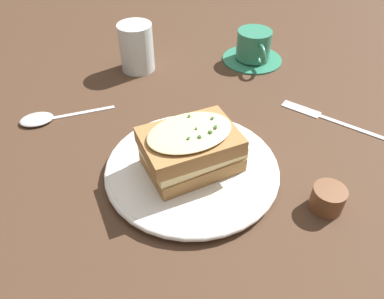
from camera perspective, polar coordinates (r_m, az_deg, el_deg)
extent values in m
plane|color=#473021|center=(0.59, 2.35, -3.95)|extent=(2.40, 2.40, 0.00)
cylinder|color=white|center=(0.59, 0.00, -3.05)|extent=(0.26, 0.26, 0.02)
torus|color=white|center=(0.58, 0.00, -2.81)|extent=(0.27, 0.27, 0.01)
cube|color=#A37542|center=(0.57, 0.00, -1.56)|extent=(0.16, 0.14, 0.02)
cube|color=#EFDB93|center=(0.56, 0.00, 0.10)|extent=(0.16, 0.13, 0.02)
cube|color=#A37542|center=(0.54, -0.38, 1.54)|extent=(0.16, 0.13, 0.02)
ellipsoid|color=beige|center=(0.53, -0.39, 2.94)|extent=(0.15, 0.12, 0.01)
cube|color=#2D6028|center=(0.51, -0.55, 1.74)|extent=(0.01, 0.01, 0.00)
cube|color=#2D6028|center=(0.52, 2.52, 2.69)|extent=(0.01, 0.01, 0.00)
cube|color=#2D6028|center=(0.52, 3.67, 3.23)|extent=(0.00, 0.01, 0.00)
cube|color=#2D6028|center=(0.51, 1.17, 1.99)|extent=(0.00, 0.01, 0.00)
cube|color=#2D6028|center=(0.54, 3.13, 4.84)|extent=(0.00, 0.01, 0.00)
cube|color=#2D6028|center=(0.52, 0.72, 2.89)|extent=(0.00, 0.01, 0.00)
cube|color=#2D6028|center=(0.55, -0.45, 5.15)|extent=(0.00, 0.01, 0.00)
cylinder|color=#338466|center=(0.90, 9.13, 13.53)|extent=(0.14, 0.14, 0.01)
cylinder|color=#338466|center=(0.88, 9.38, 15.52)|extent=(0.08, 0.08, 0.06)
cylinder|color=#381E0F|center=(0.87, 9.56, 16.92)|extent=(0.06, 0.06, 0.00)
torus|color=#338466|center=(0.84, 10.46, 13.99)|extent=(0.01, 0.05, 0.05)
cylinder|color=silver|center=(0.84, -8.47, 15.14)|extent=(0.07, 0.07, 0.10)
cube|color=silver|center=(0.74, 23.14, 3.22)|extent=(0.10, 0.09, 0.00)
cube|color=silver|center=(0.75, 16.28, 5.98)|extent=(0.07, 0.07, 0.00)
cube|color=#333335|center=(0.75, 15.37, 6.16)|extent=(0.03, 0.03, 0.00)
cube|color=#333335|center=(0.75, 15.53, 6.35)|extent=(0.03, 0.03, 0.00)
cube|color=#333335|center=(0.76, 15.70, 6.54)|extent=(0.03, 0.03, 0.00)
cube|color=silver|center=(0.74, -16.15, 5.50)|extent=(0.11, 0.03, 0.00)
ellipsoid|color=silver|center=(0.75, -22.60, 4.26)|extent=(0.07, 0.05, 0.01)
cylinder|color=brown|center=(0.57, 19.97, -7.06)|extent=(0.05, 0.05, 0.04)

